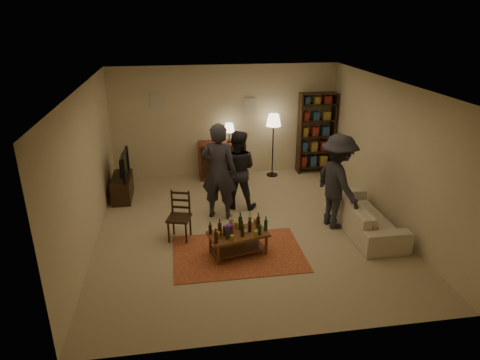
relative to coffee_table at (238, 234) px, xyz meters
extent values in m
plane|color=#C6B793|center=(0.28, 0.91, -0.37)|extent=(6.00, 6.00, 0.00)
plane|color=beige|center=(0.28, 3.91, 0.98)|extent=(5.50, 0.00, 5.50)
plane|color=beige|center=(-2.47, 0.91, 0.98)|extent=(0.00, 6.00, 6.00)
plane|color=beige|center=(3.03, 0.91, 0.98)|extent=(0.00, 6.00, 6.00)
plane|color=beige|center=(0.28, -2.09, 0.98)|extent=(5.50, 0.00, 5.50)
plane|color=white|center=(0.28, 0.91, 2.33)|extent=(6.00, 6.00, 0.00)
cube|color=beige|center=(-1.32, 3.89, 1.53)|extent=(0.35, 0.03, 0.45)
cube|color=beige|center=(0.88, 3.89, 1.33)|extent=(0.30, 0.03, 0.40)
cube|color=maroon|center=(0.00, 0.00, -0.37)|extent=(2.20, 1.50, 0.01)
cube|color=brown|center=(0.00, 0.00, 0.01)|extent=(1.07, 0.75, 0.04)
cube|color=brown|center=(0.00, 0.00, -0.27)|extent=(0.95, 0.63, 0.02)
cylinder|color=brown|center=(-0.37, -0.30, -0.19)|extent=(0.05, 0.05, 0.36)
cylinder|color=brown|center=(0.47, -0.10, -0.19)|extent=(0.05, 0.05, 0.36)
cylinder|color=brown|center=(-0.46, 0.10, -0.19)|extent=(0.05, 0.05, 0.36)
cylinder|color=brown|center=(0.37, 0.30, -0.19)|extent=(0.05, 0.05, 0.36)
cylinder|color=#B18C29|center=(-0.34, -0.10, 0.08)|extent=(0.07, 0.07, 0.10)
cylinder|color=#B18C29|center=(-0.13, -0.22, 0.07)|extent=(0.07, 0.07, 0.09)
cylinder|color=#B18C29|center=(-0.01, 0.18, 0.08)|extent=(0.07, 0.07, 0.11)
cylinder|color=#B18C29|center=(0.28, -0.13, 0.07)|extent=(0.07, 0.07, 0.09)
cylinder|color=#B18C29|center=(0.35, 0.28, 0.08)|extent=(0.07, 0.07, 0.10)
cube|color=#613085|center=(-0.18, -0.03, 0.12)|extent=(0.17, 0.15, 0.18)
cylinder|color=gray|center=(0.12, 0.01, 0.04)|extent=(0.12, 0.12, 0.03)
cube|color=black|center=(-0.97, 0.67, 0.05)|extent=(0.49, 0.49, 0.04)
cylinder|color=black|center=(-1.16, 0.56, -0.17)|extent=(0.04, 0.04, 0.41)
cylinder|color=black|center=(-0.86, 0.47, -0.17)|extent=(0.04, 0.04, 0.41)
cylinder|color=black|center=(-1.08, 0.87, -0.17)|extent=(0.04, 0.04, 0.41)
cylinder|color=black|center=(-0.77, 0.78, -0.17)|extent=(0.04, 0.04, 0.41)
cube|color=black|center=(-0.92, 0.82, 0.30)|extent=(0.31, 0.12, 0.47)
cube|color=black|center=(-2.17, 2.71, -0.12)|extent=(0.40, 1.00, 0.50)
imported|color=black|center=(-2.15, 2.71, 0.40)|extent=(0.13, 0.97, 0.56)
cube|color=maroon|center=(0.08, 3.63, 0.08)|extent=(1.00, 0.48, 0.90)
cube|color=black|center=(0.08, 3.38, -0.15)|extent=(0.92, 0.02, 0.22)
cube|color=black|center=(0.08, 3.38, 0.11)|extent=(0.92, 0.02, 0.22)
cube|color=black|center=(0.08, 3.38, 0.37)|extent=(0.92, 0.02, 0.22)
cylinder|color=black|center=(0.33, 3.63, 0.55)|extent=(0.12, 0.12, 0.04)
cylinder|color=black|center=(0.33, 3.63, 0.68)|extent=(0.02, 0.02, 0.22)
cone|color=#FFE5B2|center=(0.33, 3.63, 0.89)|extent=(0.26, 0.26, 0.20)
cube|color=black|center=(2.10, 3.69, 0.63)|extent=(0.04, 0.34, 2.00)
cube|color=black|center=(2.96, 3.69, 0.63)|extent=(0.04, 0.34, 2.00)
cube|color=black|center=(2.53, 3.69, -0.22)|extent=(0.90, 0.34, 0.03)
cube|color=black|center=(2.53, 3.69, 0.18)|extent=(0.90, 0.34, 0.03)
cube|color=black|center=(2.53, 3.69, 0.58)|extent=(0.90, 0.34, 0.03)
cube|color=black|center=(2.53, 3.69, 0.98)|extent=(0.90, 0.34, 0.03)
cube|color=black|center=(2.53, 3.69, 1.38)|extent=(0.90, 0.34, 0.03)
cube|color=black|center=(2.53, 3.69, 1.63)|extent=(0.90, 0.34, 0.03)
cube|color=maroon|center=(2.23, 3.69, -0.08)|extent=(0.12, 0.22, 0.26)
cube|color=navy|center=(2.48, 3.69, -0.08)|extent=(0.15, 0.22, 0.26)
cube|color=olive|center=(2.75, 3.69, -0.08)|extent=(0.18, 0.22, 0.26)
cube|color=navy|center=(2.23, 3.69, 0.31)|extent=(0.12, 0.22, 0.24)
cube|color=olive|center=(2.48, 3.69, 0.31)|extent=(0.15, 0.22, 0.24)
cube|color=maroon|center=(2.75, 3.69, 0.31)|extent=(0.18, 0.22, 0.24)
cube|color=olive|center=(2.23, 3.69, 0.70)|extent=(0.12, 0.22, 0.22)
cube|color=maroon|center=(2.48, 3.69, 0.70)|extent=(0.15, 0.22, 0.22)
cube|color=navy|center=(2.75, 3.69, 0.70)|extent=(0.18, 0.22, 0.22)
cube|color=maroon|center=(2.23, 3.69, 1.09)|extent=(0.12, 0.22, 0.20)
cube|color=navy|center=(2.48, 3.69, 1.09)|extent=(0.15, 0.22, 0.20)
cube|color=olive|center=(2.75, 3.69, 1.09)|extent=(0.18, 0.22, 0.20)
cube|color=navy|center=(2.23, 3.69, 1.48)|extent=(0.12, 0.22, 0.18)
cube|color=olive|center=(2.48, 3.69, 1.48)|extent=(0.15, 0.22, 0.18)
cube|color=maroon|center=(2.75, 3.69, 1.48)|extent=(0.18, 0.22, 0.18)
cylinder|color=black|center=(1.40, 3.56, -0.36)|extent=(0.28, 0.28, 0.03)
cylinder|color=black|center=(1.40, 3.56, 0.31)|extent=(0.03, 0.03, 1.38)
cone|color=#FFE5B2|center=(1.40, 3.56, 1.05)|extent=(0.36, 0.36, 0.28)
imported|color=beige|center=(2.48, 0.51, -0.07)|extent=(0.81, 2.08, 0.61)
imported|color=#292931|center=(-0.16, 1.46, 0.59)|extent=(0.82, 0.68, 1.93)
imported|color=#232229|center=(0.27, 1.87, 0.45)|extent=(0.95, 0.82, 1.65)
imported|color=#26272E|center=(1.98, 0.74, 0.53)|extent=(0.92, 1.30, 1.82)
camera|label=1|loc=(-0.94, -6.25, 3.50)|focal=32.00mm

